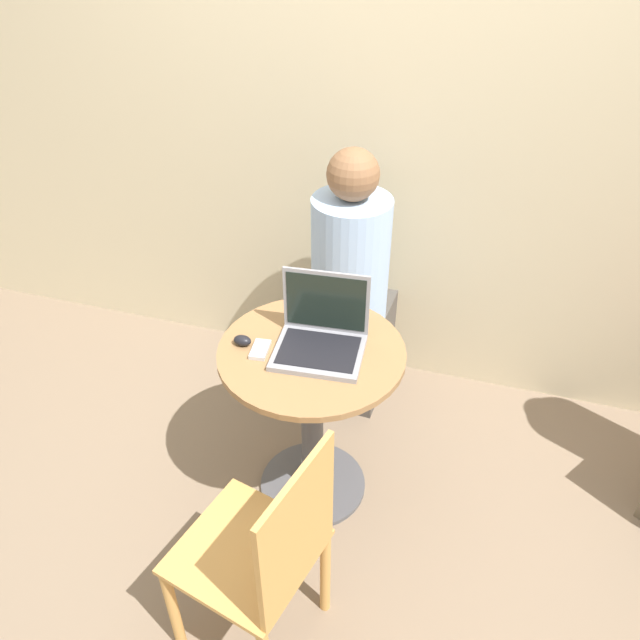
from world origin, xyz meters
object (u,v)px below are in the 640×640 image
object	(u,v)px
cell_phone	(260,350)
person_seated	(352,301)
laptop	(321,335)
chair_empty	(265,556)

from	to	relation	value
cell_phone	person_seated	size ratio (longest dim) A/B	0.09
laptop	cell_phone	xyz separation A→B (m)	(-0.20, -0.09, -0.05)
laptop	chair_empty	xyz separation A→B (m)	(0.03, -0.67, -0.34)
cell_phone	chair_empty	bearing A→B (deg)	-68.67
chair_empty	person_seated	xyz separation A→B (m)	(-0.07, 1.28, 0.07)
cell_phone	person_seated	xyz separation A→B (m)	(0.16, 0.69, -0.21)
person_seated	chair_empty	bearing A→B (deg)	-87.02
cell_phone	chair_empty	distance (m)	0.69
laptop	cell_phone	size ratio (longest dim) A/B	3.03
cell_phone	chair_empty	xyz separation A→B (m)	(0.23, -0.59, -0.29)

